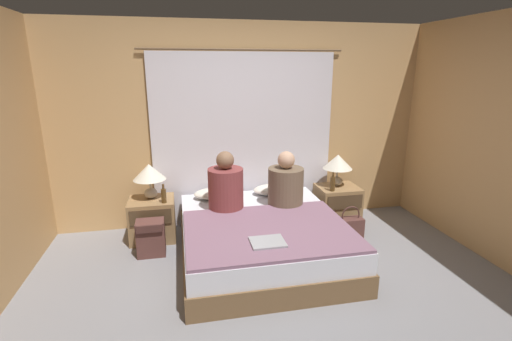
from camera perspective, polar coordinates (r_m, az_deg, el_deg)
The scene contains 18 objects.
ground_plane at distance 3.50m, azimuth 3.59°, elevation -18.60°, with size 16.00×16.00×0.00m, color gray.
wall_back at distance 4.70m, azimuth -1.98°, elevation 6.87°, with size 4.75×0.06×2.50m.
curtain_panel at distance 4.67m, azimuth -1.83°, elevation 4.75°, with size 2.47×0.02×2.18m.
bed at distance 4.00m, azimuth 0.86°, elevation -10.36°, with size 1.66×1.92×0.43m.
nightstand_left at distance 4.54m, azimuth -15.63°, elevation -7.21°, with size 0.51×0.45×0.49m.
nightstand_right at distance 4.93m, azimuth 12.36°, elevation -5.15°, with size 0.51×0.45×0.49m.
lamp_left at distance 4.42m, azimuth -16.09°, elevation -0.50°, with size 0.37×0.37×0.41m.
lamp_right at distance 4.82m, azimuth 12.46°, elevation 1.06°, with size 0.37×0.37×0.41m.
pillow_left at distance 4.52m, azimuth -5.74°, elevation -3.48°, with size 0.60×0.34×0.12m.
pillow_right at distance 4.65m, azimuth 3.25°, elevation -2.89°, with size 0.60×0.34×0.12m.
blanket_on_bed at distance 3.63m, azimuth 1.95°, elevation -9.13°, with size 1.60×1.24×0.03m.
person_left_in_bed at distance 4.09m, azimuth -4.68°, elevation -2.50°, with size 0.39×0.39×0.66m.
person_right_in_bed at distance 4.23m, azimuth 4.59°, elevation -2.14°, with size 0.40×0.40×0.63m.
beer_bottle_on_left_stand at distance 4.29m, azimuth -14.01°, elevation -3.74°, with size 0.06×0.06×0.22m.
beer_bottle_on_right_stand at distance 4.65m, azimuth 11.71°, elevation -1.96°, with size 0.06×0.06×0.24m.
laptop_on_bed at distance 3.34m, azimuth 1.79°, elevation -10.93°, with size 0.30×0.25×0.02m.
backpack_on_floor at distance 4.18m, azimuth -15.88°, elevation -9.64°, with size 0.29×0.23×0.39m.
handbag_on_floor at distance 4.61m, azimuth 14.25°, elevation -8.38°, with size 0.30×0.16×0.39m.
Camera 1 is at (-0.79, -2.78, 1.96)m, focal length 26.00 mm.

